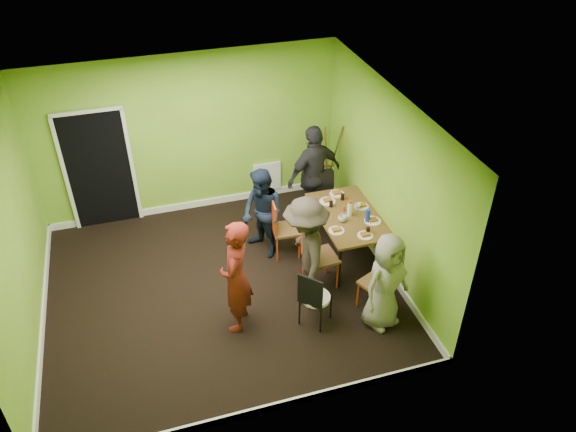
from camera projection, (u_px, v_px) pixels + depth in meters
name	position (u px, v px, depth m)	size (l,w,h in m)	color
ground	(222.00, 288.00, 8.29)	(5.00, 5.00, 0.00)	black
room_walls	(215.00, 234.00, 7.74)	(5.04, 4.54, 2.82)	#75A229
dining_table	(348.00, 218.00, 8.56)	(0.90, 1.50, 0.75)	black
chair_left_far	(281.00, 225.00, 8.63)	(0.45, 0.44, 0.99)	#EC4616
chair_left_near	(315.00, 253.00, 8.00)	(0.49, 0.48, 1.08)	#EC4616
chair_back_end	(321.00, 189.00, 9.21)	(0.43, 0.50, 1.00)	#EC4616
chair_front_end	(382.00, 281.00, 7.60)	(0.53, 0.53, 0.97)	#EC4616
chair_bentwood	(314.00, 296.00, 7.42)	(0.50, 0.50, 0.91)	black
easel	(324.00, 166.00, 9.74)	(0.60, 0.57, 1.51)	brown
plate_near_left	(327.00, 201.00, 8.81)	(0.25, 0.25, 0.01)	white
plate_near_right	(336.00, 231.00, 8.18)	(0.23, 0.23, 0.01)	white
plate_far_back	(337.00, 194.00, 8.99)	(0.24, 0.24, 0.01)	white
plate_far_front	(365.00, 235.00, 8.09)	(0.23, 0.23, 0.01)	white
plate_wall_back	(361.00, 206.00, 8.70)	(0.23, 0.23, 0.01)	white
plate_wall_front	(373.00, 221.00, 8.38)	(0.26, 0.26, 0.01)	white
thermos	(350.00, 209.00, 8.44)	(0.08, 0.08, 0.24)	white
blue_bottle	(368.00, 216.00, 8.32)	(0.07, 0.07, 0.21)	#172DAC
orange_bottle	(343.00, 209.00, 8.58)	(0.04, 0.04, 0.09)	#EC4616
glass_mid	(331.00, 204.00, 8.67)	(0.06, 0.06, 0.09)	black
glass_back	(342.00, 197.00, 8.83)	(0.06, 0.06, 0.10)	black
glass_front	(368.00, 231.00, 8.11)	(0.06, 0.06, 0.10)	black
cup_a	(342.00, 218.00, 8.36)	(0.13, 0.13, 0.10)	white
cup_b	(357.00, 207.00, 8.62)	(0.10, 0.10, 0.09)	white
person_standing	(236.00, 277.00, 7.24)	(0.61, 0.40, 1.67)	#611710
person_left_far	(263.00, 214.00, 8.56)	(0.72, 0.56, 1.48)	black
person_left_near	(306.00, 252.00, 7.65)	(1.08, 0.62, 1.68)	#2D261E
person_back_end	(314.00, 175.00, 9.21)	(1.04, 0.43, 1.77)	#232127
person_front_end	(386.00, 282.00, 7.32)	(0.71, 0.46, 1.45)	gray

